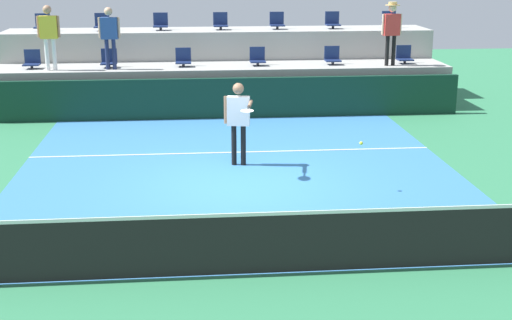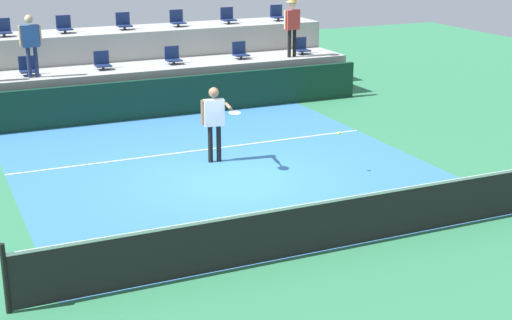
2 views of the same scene
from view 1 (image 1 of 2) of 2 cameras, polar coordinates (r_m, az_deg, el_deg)
The scene contains 25 objects.
ground_plane at distance 13.71m, azimuth -1.27°, elevation -2.06°, with size 40.00×40.00×0.00m, color #2D754C.
court_inner_paint at distance 14.67m, azimuth -1.55°, elevation -0.84°, with size 9.00×10.00×0.01m, color teal.
court_service_line at distance 16.01m, azimuth -1.88°, elevation 0.62°, with size 9.00×0.06×0.00m, color white.
tennis_net at distance 9.80m, azimuth 0.38°, elevation -6.54°, with size 10.48×0.08×1.07m.
sponsor_backboard at distance 19.38m, azimuth -2.54°, elevation 5.00°, with size 13.00×0.16×1.10m, color #0F3323.
seating_tier_lower at distance 20.65m, azimuth -2.72°, elevation 5.89°, with size 13.00×1.80×1.25m, color #9E9E99.
seating_tier_upper at distance 22.35m, azimuth -2.96°, elevation 7.77°, with size 13.00×1.80×2.10m, color #9E9E99.
stadium_chair_lower_far_left at distance 20.90m, azimuth -17.57°, elevation 7.62°, with size 0.44×0.40×0.52m.
stadium_chair_lower_left at distance 20.56m, azimuth -11.74°, elevation 7.90°, with size 0.44×0.40×0.52m.
stadium_chair_lower_mid_left at distance 20.43m, azimuth -5.87°, elevation 8.10°, with size 0.44×0.40×0.52m.
stadium_chair_lower_mid_right at distance 20.52m, azimuth 0.12°, elevation 8.22°, with size 0.44×0.40×0.52m.
stadium_chair_lower_right at distance 20.84m, azimuth 6.16°, elevation 8.25°, with size 0.44×0.40×0.52m.
stadium_chair_lower_far_right at distance 21.36m, azimuth 11.83°, elevation 8.19°, with size 0.44×0.40×0.52m.
stadium_chair_upper_far_left at distance 22.56m, azimuth -16.80°, elevation 10.43°, with size 0.44×0.40×0.52m.
stadium_chair_upper_left at distance 22.28m, azimuth -12.28°, elevation 10.68°, with size 0.44×0.40×0.52m.
stadium_chair_upper_mid_left at distance 22.14m, azimuth -7.68°, elevation 10.87°, with size 0.44×0.40×0.52m.
stadium_chair_upper_center at distance 22.14m, azimuth -2.87°, elevation 10.99°, with size 0.44×0.40×0.52m.
stadium_chair_upper_mid_right at distance 22.29m, azimuth 1.70°, elevation 11.03°, with size 0.44×0.40×0.52m.
stadium_chair_upper_right at distance 22.56m, azimuth 6.18°, elevation 11.01°, with size 0.44×0.40×0.52m.
stadium_chair_upper_far_right at distance 22.99m, azimuth 10.67°, elevation 10.92°, with size 0.44×0.40×0.52m.
tennis_player at distance 14.76m, azimuth -1.41°, elevation 3.61°, with size 0.61×1.27×1.76m.
spectator_in_white at distance 20.31m, azimuth -16.33°, elevation 9.92°, with size 0.61×0.24×1.76m.
spectator_in_grey at distance 20.07m, azimuth -11.71°, elevation 10.03°, with size 0.59×0.24×1.69m.
spectator_with_hat at distance 20.74m, azimuth 10.85°, elevation 10.50°, with size 0.61×0.47×1.79m.
tennis_ball at distance 13.28m, azimuth 8.45°, elevation 1.34°, with size 0.07×0.07×0.07m.
Camera 1 is at (-0.90, -13.00, 4.27)m, focal length 49.75 mm.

